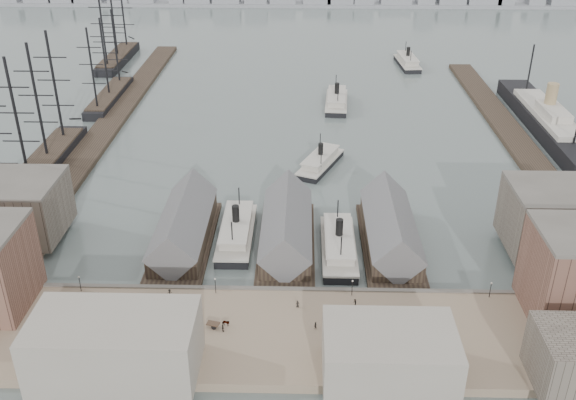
{
  "coord_description": "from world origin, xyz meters",
  "views": [
    {
      "loc": [
        3.95,
        -122.39,
        85.89
      ],
      "look_at": [
        0.0,
        30.0,
        6.0
      ],
      "focal_mm": 40.0,
      "sensor_mm": 36.0,
      "label": 1
    }
  ],
  "objects_px": {
    "horse_cart_center": "(221,324)",
    "horse_cart_right": "(396,336)",
    "ferry_docked_west": "(236,231)",
    "tram": "(561,319)",
    "ocean_steamer": "(547,120)",
    "horse_cart_left": "(93,311)"
  },
  "relations": [
    {
      "from": "horse_cart_right",
      "to": "horse_cart_left",
      "type": "bearing_deg",
      "value": 72.58
    },
    {
      "from": "tram",
      "to": "horse_cart_center",
      "type": "height_order",
      "value": "tram"
    },
    {
      "from": "ferry_docked_west",
      "to": "horse_cart_left",
      "type": "relative_size",
      "value": 6.03
    },
    {
      "from": "ocean_steamer",
      "to": "tram",
      "type": "bearing_deg",
      "value": -106.92
    },
    {
      "from": "tram",
      "to": "horse_cart_center",
      "type": "xyz_separation_m",
      "value": [
        -69.19,
        -1.54,
        -1.23
      ]
    },
    {
      "from": "ferry_docked_west",
      "to": "tram",
      "type": "distance_m",
      "value": 78.75
    },
    {
      "from": "horse_cart_left",
      "to": "horse_cart_right",
      "type": "bearing_deg",
      "value": -89.06
    },
    {
      "from": "ocean_steamer",
      "to": "tram",
      "type": "distance_m",
      "value": 121.1
    },
    {
      "from": "horse_cart_center",
      "to": "ferry_docked_west",
      "type": "bearing_deg",
      "value": 14.26
    },
    {
      "from": "ferry_docked_west",
      "to": "horse_cart_center",
      "type": "height_order",
      "value": "ferry_docked_west"
    },
    {
      "from": "ferry_docked_west",
      "to": "horse_cart_right",
      "type": "bearing_deg",
      "value": -48.93
    },
    {
      "from": "horse_cart_left",
      "to": "horse_cart_center",
      "type": "distance_m",
      "value": 27.49
    },
    {
      "from": "tram",
      "to": "horse_cart_center",
      "type": "bearing_deg",
      "value": -175.55
    },
    {
      "from": "horse_cart_center",
      "to": "horse_cart_right",
      "type": "relative_size",
      "value": 1.01
    },
    {
      "from": "ocean_steamer",
      "to": "horse_cart_left",
      "type": "distance_m",
      "value": 174.31
    },
    {
      "from": "tram",
      "to": "horse_cart_center",
      "type": "distance_m",
      "value": 69.22
    },
    {
      "from": "horse_cart_center",
      "to": "ocean_steamer",
      "type": "bearing_deg",
      "value": -28.24
    },
    {
      "from": "ferry_docked_west",
      "to": "tram",
      "type": "xyz_separation_m",
      "value": [
        69.75,
        -36.51,
        1.61
      ]
    },
    {
      "from": "ocean_steamer",
      "to": "horse_cart_center",
      "type": "distance_m",
      "value": 157.13
    },
    {
      "from": "horse_cart_right",
      "to": "ocean_steamer",
      "type": "bearing_deg",
      "value": -41.6
    },
    {
      "from": "ferry_docked_west",
      "to": "horse_cart_center",
      "type": "xyz_separation_m",
      "value": [
        0.56,
        -38.05,
        0.38
      ]
    },
    {
      "from": "ferry_docked_west",
      "to": "tram",
      "type": "relative_size",
      "value": 2.57
    }
  ]
}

